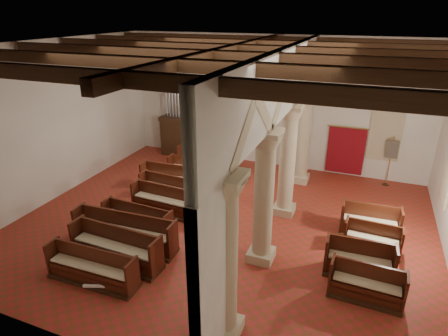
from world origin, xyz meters
TOP-DOWN VIEW (x-y plane):
  - floor at (0.00, 0.00)m, footprint 14.00×14.00m
  - ceiling at (0.00, 0.00)m, footprint 14.00×14.00m
  - wall_back at (0.00, 6.00)m, footprint 14.00×0.02m
  - wall_front at (0.00, -6.00)m, footprint 14.00×0.02m
  - wall_left at (-7.00, 0.00)m, footprint 0.02×12.00m
  - ceiling_beams at (0.00, 0.00)m, footprint 13.80×11.80m
  - arcade at (1.80, 0.00)m, footprint 0.90×11.90m
  - window_back at (5.00, 5.98)m, footprint 1.00×0.03m
  - pipe_organ at (-4.50, 5.50)m, footprint 2.10×0.85m
  - lectern at (-2.04, 5.06)m, footprint 0.46×0.46m
  - dossal_curtain at (3.50, 5.92)m, footprint 1.80×0.07m
  - processional_banner at (5.34, 5.49)m, footprint 0.49×0.63m
  - hymnal_box_a at (-1.67, -3.85)m, footprint 0.34×0.30m
  - hymnal_box_b at (0.27, -1.76)m, footprint 0.31×0.27m
  - hymnal_box_c at (-0.25, -0.67)m, footprint 0.41×0.38m
  - tube_heater_a at (-2.55, -4.22)m, footprint 0.92×0.40m
  - tube_heater_b at (-1.76, -4.42)m, footprint 0.98×0.44m
  - nave_pew_0 at (-2.22, -4.19)m, footprint 2.68×0.72m
  - nave_pew_1 at (-2.13, -3.24)m, footprint 2.92×0.87m
  - nave_pew_2 at (-2.39, -2.43)m, footprint 3.45×0.92m
  - nave_pew_3 at (-2.54, -1.52)m, footprint 2.58×0.75m
  - nave_pew_4 at (-2.19, -0.11)m, footprint 2.85×0.85m
  - nave_pew_5 at (-2.48, 0.86)m, footprint 2.89×0.84m
  - nave_pew_6 at (-2.60, 1.66)m, footprint 3.38×0.93m
  - nave_pew_7 at (-2.29, 2.99)m, footprint 2.94×0.85m
  - nave_pew_8 at (-2.39, 4.01)m, footprint 2.89×0.80m
  - aisle_pew_0 at (4.78, -2.14)m, footprint 1.88×0.73m
  - aisle_pew_1 at (4.55, -1.23)m, footprint 1.90×0.82m
  - aisle_pew_2 at (4.87, 0.14)m, footprint 1.71×0.70m
  - aisle_pew_3 at (4.76, 1.03)m, footprint 1.89×0.83m

SIDE VIEW (x-z plane):
  - floor at x=0.00m, z-range 0.00..0.00m
  - tube_heater_a at x=-2.55m, z-range 0.11..0.21m
  - tube_heater_b at x=-1.76m, z-range 0.11..0.21m
  - hymnal_box_b at x=0.27m, z-range 0.10..0.39m
  - hymnal_box_a at x=-1.67m, z-range 0.10..0.40m
  - hymnal_box_c at x=-0.25m, z-range 0.10..0.43m
  - nave_pew_3 at x=-2.54m, z-range -0.16..0.79m
  - aisle_pew_2 at x=4.87m, z-range -0.16..0.80m
  - nave_pew_5 at x=-2.48m, z-range -0.17..0.82m
  - nave_pew_7 at x=-2.29m, z-range -0.17..0.84m
  - nave_pew_0 at x=-2.22m, z-range -0.17..0.84m
  - aisle_pew_0 at x=4.78m, z-range -0.16..0.83m
  - nave_pew_4 at x=-2.19m, z-range -0.18..0.87m
  - nave_pew_6 at x=-2.60m, z-range -0.19..0.91m
  - aisle_pew_1 at x=4.55m, z-range -0.18..0.92m
  - nave_pew_2 at x=-2.39m, z-range -0.19..0.94m
  - nave_pew_8 at x=-2.39m, z-range -0.19..0.94m
  - aisle_pew_3 at x=4.76m, z-range -0.18..0.93m
  - nave_pew_1 at x=-2.13m, z-range -0.19..0.95m
  - lectern at x=-2.04m, z-range -0.10..1.02m
  - processional_banner at x=5.34m, z-range -0.31..1.84m
  - dossal_curtain at x=3.50m, z-range 0.08..2.25m
  - pipe_organ at x=-4.50m, z-range -0.83..3.57m
  - window_back at x=5.00m, z-range 1.10..3.30m
  - wall_back at x=0.00m, z-range 0.00..6.00m
  - wall_front at x=0.00m, z-range 0.00..6.00m
  - wall_left at x=-7.00m, z-range 0.00..6.00m
  - arcade at x=1.80m, z-range 0.56..6.56m
  - ceiling_beams at x=0.00m, z-range 5.67..5.97m
  - ceiling at x=0.00m, z-range 6.00..6.00m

